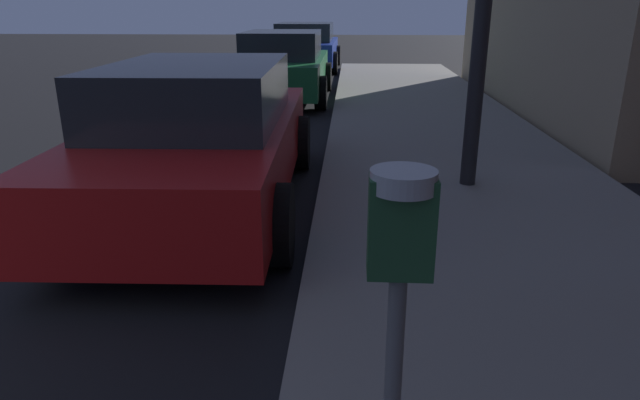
{
  "coord_description": "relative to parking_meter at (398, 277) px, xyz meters",
  "views": [
    {
      "loc": [
        4.32,
        -0.62,
        1.94
      ],
      "look_at": [
        4.17,
        2.07,
        0.99
      ],
      "focal_mm": 31.21,
      "sensor_mm": 36.0,
      "label": 1
    }
  ],
  "objects": [
    {
      "name": "car_red",
      "position": [
        -1.62,
        3.82,
        -0.46
      ],
      "size": [
        2.09,
        4.46,
        1.43
      ],
      "color": "maroon",
      "rests_on": "ground"
    },
    {
      "name": "car_blue",
      "position": [
        -1.62,
        16.71,
        -0.46
      ],
      "size": [
        2.16,
        4.37,
        1.43
      ],
      "color": "navy",
      "rests_on": "ground"
    },
    {
      "name": "car_green",
      "position": [
        -1.62,
        10.68,
        -0.47
      ],
      "size": [
        1.98,
        4.26,
        1.43
      ],
      "color": "#19592D",
      "rests_on": "ground"
    },
    {
      "name": "parking_meter",
      "position": [
        0.0,
        0.0,
        0.0
      ],
      "size": [
        0.19,
        0.19,
        1.36
      ],
      "color": "#59595B",
      "rests_on": "sidewalk"
    }
  ]
}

